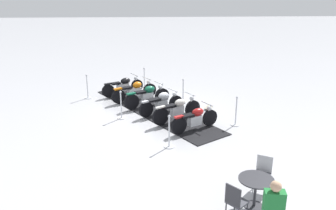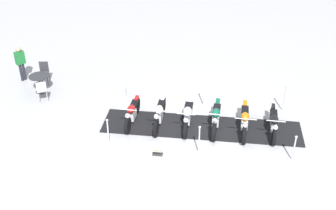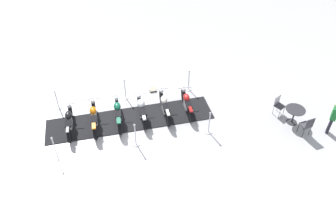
{
  "view_description": "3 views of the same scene",
  "coord_description": "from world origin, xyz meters",
  "px_view_note": "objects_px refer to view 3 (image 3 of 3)",
  "views": [
    {
      "loc": [
        14.01,
        -0.1,
        5.2
      ],
      "look_at": [
        1.36,
        0.52,
        0.7
      ],
      "focal_mm": 37.73,
      "sensor_mm": 36.0,
      "label": 1
    },
    {
      "loc": [
        -7.77,
        10.93,
        9.28
      ],
      "look_at": [
        1.28,
        0.44,
        0.68
      ],
      "focal_mm": 45.94,
      "sensor_mm": 36.0,
      "label": 2
    },
    {
      "loc": [
        5.4,
        -9.69,
        10.09
      ],
      "look_at": [
        1.65,
        0.42,
        1.01
      ],
      "focal_mm": 35.14,
      "sensor_mm": 36.0,
      "label": 3
    }
  ],
  "objects_px": {
    "motorcycle_black": "(69,120)",
    "cafe_chair_near_table": "(307,125)",
    "cafe_table": "(295,112)",
    "stanchion_right_rear": "(58,102)",
    "stanchion_right_mid": "(125,92)",
    "stanchion_left_mid": "(136,138)",
    "stanchion_left_front": "(209,126)",
    "stanchion_right_front": "(189,83)",
    "motorcycle_chrome": "(141,109)",
    "motorcycle_maroon": "(187,103)",
    "stanchion_left_rear": "(56,151)",
    "bystander_person": "(334,115)",
    "cafe_chair_across_table": "(279,104)",
    "motorcycle_forest": "(118,113)",
    "motorcycle_copper": "(94,117)",
    "motorcycle_cream": "(164,105)",
    "info_placard": "(153,90)"
  },
  "relations": [
    {
      "from": "motorcycle_maroon",
      "to": "stanchion_left_front",
      "type": "distance_m",
      "value": 1.68
    },
    {
      "from": "stanchion_right_mid",
      "to": "cafe_chair_across_table",
      "type": "bearing_deg",
      "value": 11.64
    },
    {
      "from": "cafe_table",
      "to": "motorcycle_chrome",
      "type": "bearing_deg",
      "value": -162.52
    },
    {
      "from": "stanchion_left_rear",
      "to": "bystander_person",
      "type": "xyz_separation_m",
      "value": [
        10.11,
        5.29,
        0.6
      ]
    },
    {
      "from": "motorcycle_chrome",
      "to": "stanchion_left_mid",
      "type": "bearing_deg",
      "value": 162.73
    },
    {
      "from": "stanchion_left_mid",
      "to": "cafe_chair_across_table",
      "type": "distance_m",
      "value": 6.65
    },
    {
      "from": "stanchion_left_rear",
      "to": "stanchion_right_front",
      "type": "xyz_separation_m",
      "value": [
        3.55,
        6.12,
        -0.0
      ]
    },
    {
      "from": "stanchion_right_mid",
      "to": "stanchion_left_mid",
      "type": "distance_m",
      "value": 3.13
    },
    {
      "from": "stanchion_left_front",
      "to": "motorcycle_black",
      "type": "bearing_deg",
      "value": -161.87
    },
    {
      "from": "motorcycle_cream",
      "to": "stanchion_left_front",
      "type": "xyz_separation_m",
      "value": [
        2.21,
        -0.45,
        -0.15
      ]
    },
    {
      "from": "motorcycle_copper",
      "to": "bystander_person",
      "type": "height_order",
      "value": "bystander_person"
    },
    {
      "from": "motorcycle_maroon",
      "to": "motorcycle_forest",
      "type": "height_order",
      "value": "motorcycle_forest"
    },
    {
      "from": "stanchion_left_rear",
      "to": "motorcycle_copper",
      "type": "bearing_deg",
      "value": 78.64
    },
    {
      "from": "motorcycle_forest",
      "to": "cafe_chair_near_table",
      "type": "height_order",
      "value": "motorcycle_forest"
    },
    {
      "from": "motorcycle_black",
      "to": "stanchion_left_mid",
      "type": "bearing_deg",
      "value": -119.08
    },
    {
      "from": "motorcycle_forest",
      "to": "stanchion_right_rear",
      "type": "xyz_separation_m",
      "value": [
        -3.06,
        -0.18,
        -0.14
      ]
    },
    {
      "from": "stanchion_left_rear",
      "to": "cafe_chair_near_table",
      "type": "distance_m",
      "value": 10.36
    },
    {
      "from": "stanchion_left_front",
      "to": "cafe_table",
      "type": "bearing_deg",
      "value": 29.43
    },
    {
      "from": "stanchion_left_mid",
      "to": "motorcycle_maroon",
      "type": "bearing_deg",
      "value": 64.79
    },
    {
      "from": "motorcycle_black",
      "to": "stanchion_right_rear",
      "type": "relative_size",
      "value": 1.85
    },
    {
      "from": "stanchion_right_rear",
      "to": "stanchion_left_mid",
      "type": "relative_size",
      "value": 0.89
    },
    {
      "from": "motorcycle_cream",
      "to": "cafe_table",
      "type": "height_order",
      "value": "motorcycle_cream"
    },
    {
      "from": "stanchion_right_mid",
      "to": "cafe_table",
      "type": "xyz_separation_m",
      "value": [
        7.72,
        1.04,
        0.17
      ]
    },
    {
      "from": "stanchion_left_front",
      "to": "stanchion_right_front",
      "type": "xyz_separation_m",
      "value": [
        -1.73,
        2.61,
        0.01
      ]
    },
    {
      "from": "motorcycle_black",
      "to": "cafe_chair_near_table",
      "type": "bearing_deg",
      "value": -103.14
    },
    {
      "from": "motorcycle_chrome",
      "to": "motorcycle_copper",
      "type": "xyz_separation_m",
      "value": [
        -1.75,
        -1.17,
        -0.04
      ]
    },
    {
      "from": "stanchion_left_front",
      "to": "cafe_chair_across_table",
      "type": "distance_m",
      "value": 3.49
    },
    {
      "from": "stanchion_left_rear",
      "to": "stanchion_left_front",
      "type": "height_order",
      "value": "stanchion_left_rear"
    },
    {
      "from": "stanchion_left_rear",
      "to": "cafe_chair_near_table",
      "type": "xyz_separation_m",
      "value": [
        9.18,
        4.79,
        0.2
      ]
    },
    {
      "from": "stanchion_right_rear",
      "to": "stanchion_right_mid",
      "type": "relative_size",
      "value": 0.9
    },
    {
      "from": "stanchion_right_rear",
      "to": "motorcycle_maroon",
      "type": "bearing_deg",
      "value": 18.79
    },
    {
      "from": "stanchion_left_front",
      "to": "stanchion_right_front",
      "type": "bearing_deg",
      "value": 123.64
    },
    {
      "from": "stanchion_right_front",
      "to": "motorcycle_forest",
      "type": "bearing_deg",
      "value": -123.74
    },
    {
      "from": "info_placard",
      "to": "cafe_chair_near_table",
      "type": "bearing_deg",
      "value": -38.07
    },
    {
      "from": "motorcycle_cream",
      "to": "bystander_person",
      "type": "relative_size",
      "value": 1.19
    },
    {
      "from": "cafe_table",
      "to": "stanchion_right_rear",
      "type": "bearing_deg",
      "value": -164.9
    },
    {
      "from": "stanchion_right_mid",
      "to": "stanchion_left_mid",
      "type": "height_order",
      "value": "stanchion_left_mid"
    },
    {
      "from": "stanchion_left_mid",
      "to": "stanchion_right_front",
      "type": "xyz_separation_m",
      "value": [
        0.91,
        4.36,
        -0.01
      ]
    },
    {
      "from": "motorcycle_copper",
      "to": "info_placard",
      "type": "distance_m",
      "value": 3.5
    },
    {
      "from": "motorcycle_forest",
      "to": "stanchion_right_mid",
      "type": "height_order",
      "value": "stanchion_right_mid"
    },
    {
      "from": "motorcycle_forest",
      "to": "motorcycle_black",
      "type": "bearing_deg",
      "value": 92.22
    },
    {
      "from": "motorcycle_forest",
      "to": "stanchion_right_front",
      "type": "bearing_deg",
      "value": -64.61
    },
    {
      "from": "motorcycle_chrome",
      "to": "bystander_person",
      "type": "relative_size",
      "value": 1.12
    },
    {
      "from": "stanchion_left_rear",
      "to": "stanchion_left_mid",
      "type": "bearing_deg",
      "value": 33.64
    },
    {
      "from": "stanchion_left_rear",
      "to": "bystander_person",
      "type": "distance_m",
      "value": 11.43
    },
    {
      "from": "stanchion_left_front",
      "to": "bystander_person",
      "type": "xyz_separation_m",
      "value": [
        4.83,
        1.77,
        0.62
      ]
    },
    {
      "from": "motorcycle_chrome",
      "to": "stanchion_right_rear",
      "type": "distance_m",
      "value": 4.01
    },
    {
      "from": "motorcycle_cream",
      "to": "stanchion_left_mid",
      "type": "distance_m",
      "value": 2.25
    },
    {
      "from": "stanchion_left_rear",
      "to": "stanchion_right_front",
      "type": "relative_size",
      "value": 1.0
    },
    {
      "from": "stanchion_left_rear",
      "to": "stanchion_left_front",
      "type": "distance_m",
      "value": 6.34
    }
  ]
}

